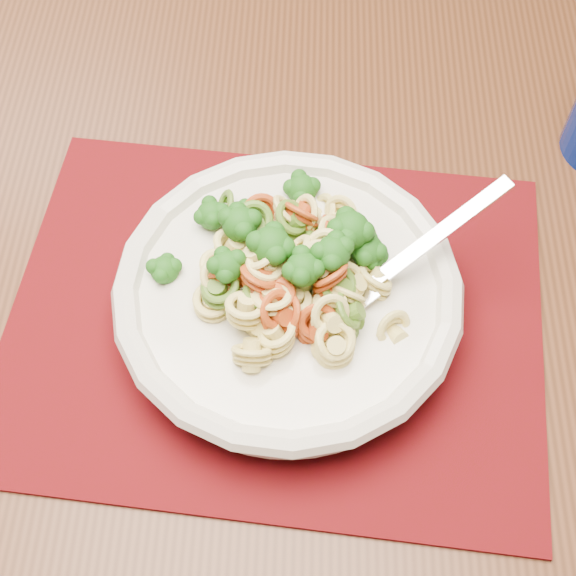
{
  "coord_description": "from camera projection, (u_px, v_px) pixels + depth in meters",
  "views": [
    {
      "loc": [
        0.24,
        -0.65,
        1.25
      ],
      "look_at": [
        0.25,
        -0.35,
        0.76
      ],
      "focal_mm": 50.0,
      "sensor_mm": 36.0,
      "label": 1
    }
  ],
  "objects": [
    {
      "name": "fork",
      "position": [
        357.0,
        295.0,
        0.57
      ],
      "size": [
        0.17,
        0.11,
        0.08
      ],
      "primitive_type": null,
      "rotation": [
        0.0,
        -0.35,
        0.53
      ],
      "color": "silver",
      "rests_on": "pasta_bowl"
    },
    {
      "name": "dining_table",
      "position": [
        356.0,
        259.0,
        0.76
      ],
      "size": [
        1.43,
        0.97,
        0.72
      ],
      "rotation": [
        0.0,
        0.0,
        -0.06
      ],
      "color": "#4E2915",
      "rests_on": "ground"
    },
    {
      "name": "pasta_bowl",
      "position": [
        288.0,
        295.0,
        0.59
      ],
      "size": [
        0.26,
        0.26,
        0.05
      ],
      "color": "silver",
      "rests_on": "placemat"
    },
    {
      "name": "pasta_broccoli_heap",
      "position": [
        288.0,
        284.0,
        0.57
      ],
      "size": [
        0.22,
        0.22,
        0.06
      ],
      "primitive_type": null,
      "color": "#EFD776",
      "rests_on": "pasta_bowl"
    },
    {
      "name": "placemat",
      "position": [
        275.0,
        317.0,
        0.61
      ],
      "size": [
        0.45,
        0.37,
        0.0
      ],
      "primitive_type": "cube",
      "rotation": [
        0.0,
        0.0,
        -0.15
      ],
      "color": "#4E030F",
      "rests_on": "dining_table"
    }
  ]
}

